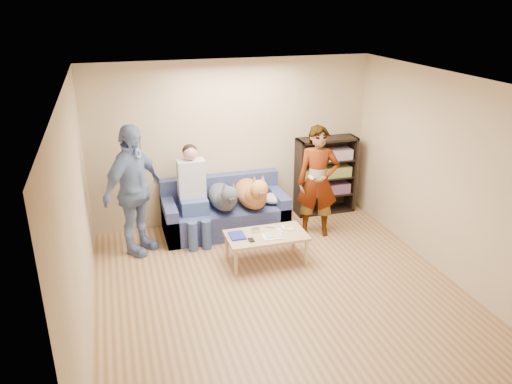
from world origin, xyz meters
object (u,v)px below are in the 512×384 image
object	(u,v)px
person_standing_left	(133,191)
camera_silver	(255,230)
sofa	(224,213)
bookshelf	(325,174)
person_seated	(193,190)
notebook_blue	(237,236)
coffee_table	(266,237)
person_standing_right	(318,182)
dog_tan	(252,193)
dog_gray	(224,197)

from	to	relation	value
person_standing_left	camera_silver	xyz separation A→B (m)	(1.56, -0.71, -0.49)
person_standing_left	camera_silver	size ratio (longest dim) A/B	17.08
camera_silver	sofa	xyz separation A→B (m)	(-0.20, 1.04, -0.16)
camera_silver	bookshelf	distance (m)	2.06
camera_silver	person_seated	world-z (taller)	person_seated
notebook_blue	coffee_table	distance (m)	0.41
person_standing_right	dog_tan	distance (m)	1.01
bookshelf	notebook_blue	bearing A→B (deg)	-144.44
bookshelf	coffee_table	bearing A→B (deg)	-136.72
dog_tan	person_seated	bearing A→B (deg)	174.98
notebook_blue	sofa	size ratio (longest dim) A/B	0.14
person_standing_right	notebook_blue	world-z (taller)	person_standing_right
camera_silver	person_standing_left	bearing A→B (deg)	155.62
person_seated	coffee_table	world-z (taller)	person_seated
dog_tan	bookshelf	bearing A→B (deg)	17.34
person_standing_left	person_seated	xyz separation A→B (m)	(0.87, 0.21, -0.17)
sofa	bookshelf	xyz separation A→B (m)	(1.80, 0.23, 0.40)
coffee_table	dog_tan	bearing A→B (deg)	85.46
notebook_blue	dog_tan	size ratio (longest dim) A/B	0.22
notebook_blue	dog_tan	xyz separation A→B (m)	(0.48, 0.91, 0.22)
dog_gray	person_standing_left	bearing A→B (deg)	-172.99
person_standing_left	dog_gray	bearing A→B (deg)	-38.65
person_standing_left	sofa	world-z (taller)	person_standing_left
person_standing_left	camera_silver	bearing A→B (deg)	-70.04
person_standing_right	dog_gray	xyz separation A→B (m)	(-1.37, 0.36, -0.22)
dog_tan	person_standing_right	bearing A→B (deg)	-19.31
sofa	person_seated	bearing A→B (deg)	-165.75
person_standing_right	sofa	distance (m)	1.54
dog_tan	dog_gray	bearing A→B (deg)	175.65
person_standing_left	person_seated	distance (m)	0.91
person_standing_right	notebook_blue	distance (m)	1.58
notebook_blue	camera_silver	xyz separation A→B (m)	(0.28, 0.07, 0.01)
camera_silver	bookshelf	size ratio (longest dim) A/B	0.08
person_standing_right	camera_silver	world-z (taller)	person_standing_right
person_standing_left	coffee_table	size ratio (longest dim) A/B	1.71
dog_gray	bookshelf	xyz separation A→B (m)	(1.85, 0.41, 0.05)
dog_gray	person_seated	bearing A→B (deg)	174.33
person_standing_right	notebook_blue	size ratio (longest dim) A/B	6.58
person_standing_left	dog_tan	bearing A→B (deg)	-41.48
sofa	person_seated	world-z (taller)	person_seated
person_standing_left	bookshelf	xyz separation A→B (m)	(3.16, 0.57, -0.26)
person_standing_left	notebook_blue	distance (m)	1.58
sofa	coffee_table	bearing A→B (deg)	-74.68
dog_tan	coffee_table	xyz separation A→B (m)	(-0.08, -0.96, -0.28)
coffee_table	notebook_blue	bearing A→B (deg)	172.87
notebook_blue	bookshelf	xyz separation A→B (m)	(1.88, 1.35, 0.25)
camera_silver	coffee_table	bearing A→B (deg)	-45.00
person_standing_right	coffee_table	bearing A→B (deg)	-128.38
person_standing_right	sofa	size ratio (longest dim) A/B	0.90
camera_silver	sofa	distance (m)	1.07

